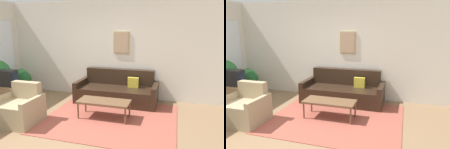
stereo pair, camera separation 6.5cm
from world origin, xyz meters
The scene contains 10 objects.
ground_plane centered at (0.00, 0.00, 0.00)m, with size 16.00×16.00×0.00m, color #846647.
area_rug centered at (0.68, 0.94, 0.01)m, with size 2.81×2.39×0.01m.
wall_back centered at (0.00, 2.50, 1.35)m, with size 8.00×0.09×2.70m.
couch centered at (0.54, 2.04, 0.29)m, with size 2.12×0.90×0.84m.
coffee_table centered at (0.54, 0.91, 0.37)m, with size 1.13×0.49×0.40m.
tv_stand centered at (-2.07, 0.99, 0.26)m, with size 0.82×0.52×0.52m.
tv centered at (-2.07, 0.99, 0.72)m, with size 0.54×0.28×0.40m.
armchair centered at (-1.07, 0.20, 0.29)m, with size 0.82×0.76×0.82m.
potted_plant_by_window centered at (-2.41, 1.96, 0.48)m, with size 0.47×0.47×0.75m.
potted_plant_small centered at (-2.26, 1.89, 0.40)m, with size 0.41×0.41×0.68m.
Camera 1 is at (1.99, -3.35, 1.96)m, focal length 35.00 mm.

